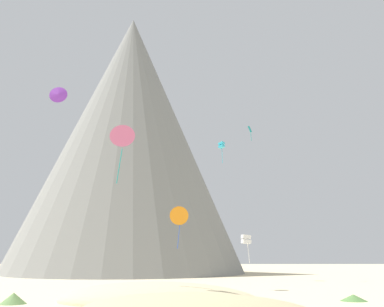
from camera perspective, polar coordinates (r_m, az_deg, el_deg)
The scene contains 10 objects.
dune_midground at distance 44.34m, azimuth -4.40°, elevation -18.70°, with size 20.12×10.39×3.98m, color beige.
bush_ridge_crest at distance 46.65m, azimuth -21.91°, elevation -16.92°, with size 2.48×2.48×1.03m, color #668C4C.
bush_low_patch at distance 49.02m, azimuth 20.19°, elevation -17.04°, with size 2.66×2.66×0.64m, color #568442.
rock_massif at distance 118.81m, azimuth -8.14°, elevation 1.37°, with size 78.33×78.33×69.96m.
kite_teal_high at distance 86.02m, azimuth 7.58°, elevation 3.00°, with size 0.92×0.76×2.96m.
kite_orange_low at distance 60.02m, azimuth -1.57°, elevation -8.03°, with size 2.55×0.90×5.64m.
kite_rainbow_mid at distance 44.59m, azimuth -8.86°, elevation 2.15°, with size 2.58×1.11×6.00m.
kite_cyan_mid at distance 86.43m, azimuth 3.93°, elevation 1.06°, with size 1.42×1.40×4.29m.
kite_violet_high at distance 65.36m, azimuth -16.76°, elevation 7.29°, with size 2.55×0.87×2.49m.
kite_white_low at distance 60.91m, azimuth 7.09°, elevation -10.93°, with size 1.33×1.29×3.79m.
Camera 1 is at (2.82, -24.14, 4.50)m, focal length 41.39 mm.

